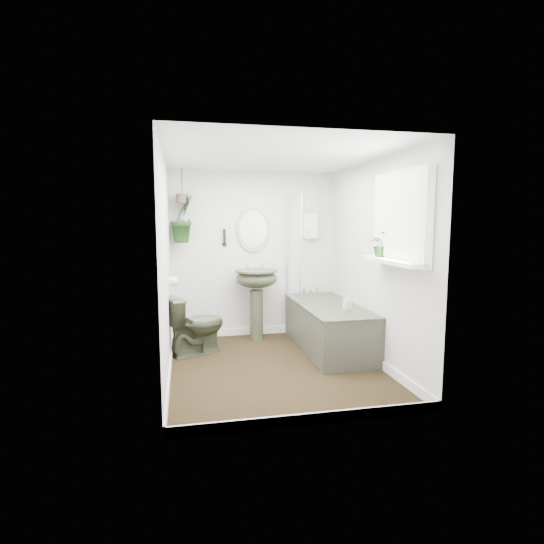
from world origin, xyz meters
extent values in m
cube|color=black|center=(0.00, 0.00, -0.01)|extent=(2.30, 2.80, 0.02)
cube|color=white|center=(0.00, 0.00, 2.31)|extent=(2.30, 2.80, 0.02)
cube|color=white|center=(0.00, 1.41, 1.15)|extent=(2.30, 0.02, 2.30)
cube|color=white|center=(0.00, -1.41, 1.15)|extent=(2.30, 0.02, 2.30)
cube|color=white|center=(-1.16, 0.00, 1.15)|extent=(0.02, 2.80, 2.30)
cube|color=white|center=(1.16, 0.00, 1.15)|extent=(0.02, 2.80, 2.30)
cube|color=white|center=(0.00, 0.00, 0.05)|extent=(2.30, 2.80, 0.10)
cube|color=white|center=(0.80, 1.34, 1.55)|extent=(0.20, 0.10, 0.35)
ellipsoid|color=tan|center=(-0.01, 1.37, 1.50)|extent=(0.46, 0.03, 0.62)
cylinder|color=black|center=(-0.41, 1.36, 1.40)|extent=(0.04, 0.04, 0.22)
cylinder|color=white|center=(-1.10, 0.70, 0.90)|extent=(0.11, 0.11, 0.11)
cube|color=white|center=(1.09, -0.70, 1.65)|extent=(0.08, 1.00, 0.90)
cube|color=white|center=(1.02, -0.70, 1.23)|extent=(0.18, 1.00, 0.04)
cube|color=white|center=(1.04, -0.70, 1.65)|extent=(0.01, 0.86, 0.76)
imported|color=#363C28|center=(-0.85, 0.67, 0.37)|extent=(0.82, 0.67, 0.73)
imported|color=black|center=(1.05, -0.40, 1.38)|extent=(0.28, 0.26, 0.26)
imported|color=black|center=(-0.97, 1.25, 1.65)|extent=(0.43, 0.45, 0.63)
imported|color=#383130|center=(0.92, 0.18, 0.67)|extent=(0.09, 0.09, 0.17)
cylinder|color=#4D4336|center=(-0.97, 1.25, 1.91)|extent=(0.16, 0.16, 0.12)
camera|label=1|loc=(-0.96, -4.48, 1.62)|focal=28.00mm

